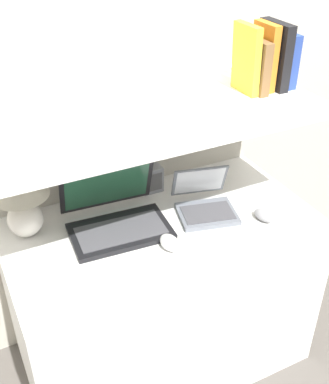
% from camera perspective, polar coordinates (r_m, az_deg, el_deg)
% --- Properties ---
extents(wall_back, '(6.00, 0.05, 2.40)m').
position_cam_1_polar(wall_back, '(2.02, -5.44, 11.98)').
color(wall_back, beige).
rests_on(wall_back, ground_plane).
extents(desk, '(1.23, 0.67, 0.78)m').
position_cam_1_polar(desk, '(2.16, -0.29, -12.16)').
color(desk, white).
rests_on(desk, ground_plane).
extents(back_riser, '(1.23, 0.04, 1.21)m').
position_cam_1_polar(back_riser, '(2.27, -4.24, -2.58)').
color(back_riser, beige).
rests_on(back_riser, ground_plane).
extents(shelf, '(1.23, 0.60, 0.03)m').
position_cam_1_polar(shelf, '(1.74, -1.44, 9.30)').
color(shelf, white).
rests_on(shelf, back_riser).
extents(table_lamp, '(0.21, 0.21, 0.29)m').
position_cam_1_polar(table_lamp, '(1.83, -16.69, -0.25)').
color(table_lamp, white).
rests_on(table_lamp, desk).
extents(laptop_large, '(0.40, 0.34, 0.24)m').
position_cam_1_polar(laptop_large, '(1.88, -5.80, -2.79)').
color(laptop_large, black).
rests_on(laptop_large, desk).
extents(laptop_small, '(0.28, 0.30, 0.17)m').
position_cam_1_polar(laptop_small, '(1.97, 4.79, -1.36)').
color(laptop_small, slate).
rests_on(laptop_small, desk).
extents(computer_mouse, '(0.07, 0.10, 0.04)m').
position_cam_1_polar(computer_mouse, '(1.79, 0.60, -6.00)').
color(computer_mouse, white).
rests_on(computer_mouse, desk).
extents(second_mouse, '(0.07, 0.10, 0.04)m').
position_cam_1_polar(second_mouse, '(1.97, 11.71, -2.72)').
color(second_mouse, '#99999E').
rests_on(second_mouse, desk).
extents(router_box, '(0.09, 0.07, 0.12)m').
position_cam_1_polar(router_box, '(2.09, -1.61, 1.57)').
color(router_box, gray).
rests_on(router_box, desk).
extents(book_blue, '(0.04, 0.14, 0.21)m').
position_cam_1_polar(book_blue, '(1.99, 13.91, 15.04)').
color(book_blue, '#284293').
rests_on(book_blue, shelf).
extents(book_black, '(0.04, 0.17, 0.25)m').
position_cam_1_polar(book_black, '(1.95, 12.87, 15.52)').
color(book_black, black).
rests_on(book_black, shelf).
extents(book_orange, '(0.03, 0.13, 0.25)m').
position_cam_1_polar(book_orange, '(1.92, 11.76, 15.43)').
color(book_orange, orange).
rests_on(book_orange, shelf).
extents(book_brown, '(0.04, 0.17, 0.20)m').
position_cam_1_polar(book_brown, '(1.90, 10.54, 14.56)').
color(book_brown, brown).
rests_on(book_brown, shelf).
extents(book_yellow, '(0.04, 0.15, 0.26)m').
position_cam_1_polar(book_yellow, '(1.87, 9.66, 15.26)').
color(book_yellow, gold).
rests_on(book_yellow, shelf).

